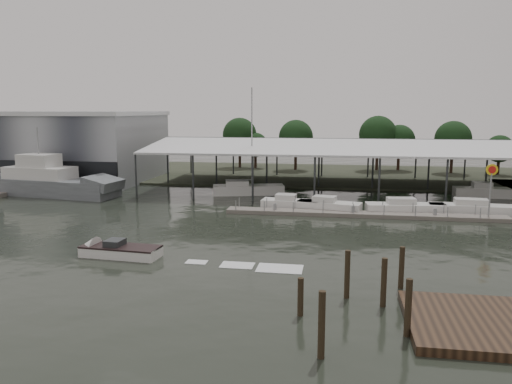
% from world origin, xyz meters
% --- Properties ---
extents(ground, '(200.00, 200.00, 0.00)m').
position_xyz_m(ground, '(0.00, 0.00, 0.00)').
color(ground, black).
rests_on(ground, ground).
extents(land_strip_far, '(140.00, 30.00, 0.30)m').
position_xyz_m(land_strip_far, '(0.00, 42.00, 0.10)').
color(land_strip_far, '#3A3D2E').
rests_on(land_strip_far, ground).
extents(land_strip_west, '(20.00, 40.00, 0.30)m').
position_xyz_m(land_strip_west, '(-40.00, 30.00, 0.10)').
color(land_strip_west, '#3A3D2E').
rests_on(land_strip_west, ground).
extents(storage_warehouse, '(24.50, 20.50, 10.50)m').
position_xyz_m(storage_warehouse, '(-28.00, 29.94, 5.29)').
color(storage_warehouse, '#979BA0').
rests_on(storage_warehouse, ground).
extents(covered_boat_shed, '(58.24, 24.00, 6.96)m').
position_xyz_m(covered_boat_shed, '(17.00, 28.00, 6.13)').
color(covered_boat_shed, silver).
rests_on(covered_boat_shed, ground).
extents(floating_dock, '(28.00, 2.00, 1.40)m').
position_xyz_m(floating_dock, '(15.00, 10.00, 0.20)').
color(floating_dock, slate).
rests_on(floating_dock, ground).
extents(shell_fuel_sign, '(1.10, 0.18, 5.55)m').
position_xyz_m(shell_fuel_sign, '(27.00, 9.99, 3.93)').
color(shell_fuel_sign, gray).
rests_on(shell_fuel_sign, ground).
extents(grey_trawler, '(19.65, 7.26, 8.84)m').
position_xyz_m(grey_trawler, '(-23.78, 16.61, 1.58)').
color(grey_trawler, slate).
rests_on(grey_trawler, ground).
extents(white_sailboat, '(9.35, 4.74, 13.64)m').
position_xyz_m(white_sailboat, '(0.97, 21.24, 0.66)').
color(white_sailboat, silver).
rests_on(white_sailboat, ground).
extents(speedboat_underway, '(17.54, 3.48, 2.00)m').
position_xyz_m(speedboat_underway, '(-3.73, -7.36, 0.39)').
color(speedboat_underway, silver).
rests_on(speedboat_underway, ground).
extents(moored_cruiser_0, '(6.36, 2.73, 1.70)m').
position_xyz_m(moored_cruiser_0, '(7.32, 12.38, 0.61)').
color(moored_cruiser_0, silver).
rests_on(moored_cruiser_0, ground).
extents(moored_cruiser_1, '(7.01, 3.60, 1.70)m').
position_xyz_m(moored_cruiser_1, '(11.48, 11.86, 0.61)').
color(moored_cruiser_1, silver).
rests_on(moored_cruiser_1, ground).
extents(moored_cruiser_2, '(8.34, 3.07, 1.70)m').
position_xyz_m(moored_cruiser_2, '(19.39, 12.08, 0.61)').
color(moored_cruiser_2, silver).
rests_on(moored_cruiser_2, ground).
extents(moored_cruiser_3, '(9.38, 2.72, 1.70)m').
position_xyz_m(moored_cruiser_3, '(26.42, 12.69, 0.61)').
color(moored_cruiser_3, silver).
rests_on(moored_cruiser_3, ground).
extents(mooring_pilings, '(5.99, 9.80, 3.64)m').
position_xyz_m(mooring_pilings, '(13.89, -15.36, 1.05)').
color(mooring_pilings, '#322819').
rests_on(mooring_pilings, ground).
extents(horizon_tree_line, '(66.66, 8.73, 9.75)m').
position_xyz_m(horizon_tree_line, '(21.33, 48.15, 5.76)').
color(horizon_tree_line, black).
rests_on(horizon_tree_line, ground).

